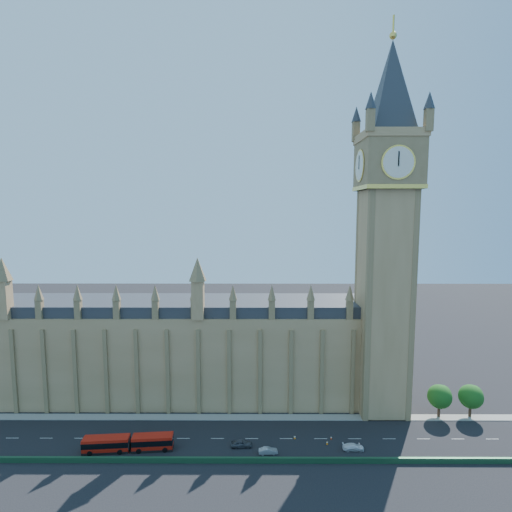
{
  "coord_description": "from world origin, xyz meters",
  "views": [
    {
      "loc": [
        5.28,
        -87.55,
        52.72
      ],
      "look_at": [
        4.94,
        10.0,
        41.73
      ],
      "focal_mm": 28.0,
      "sensor_mm": 36.0,
      "label": 1
    }
  ],
  "objects_px": {
    "red_bus": "(128,443)",
    "car_grey": "(242,443)",
    "car_silver": "(268,451)",
    "car_white": "(353,447)"
  },
  "relations": [
    {
      "from": "red_bus",
      "to": "car_grey",
      "type": "distance_m",
      "value": 25.05
    },
    {
      "from": "car_grey",
      "to": "car_silver",
      "type": "height_order",
      "value": "car_grey"
    },
    {
      "from": "red_bus",
      "to": "car_silver",
      "type": "bearing_deg",
      "value": -6.9
    },
    {
      "from": "car_silver",
      "to": "car_white",
      "type": "bearing_deg",
      "value": -90.83
    },
    {
      "from": "car_silver",
      "to": "red_bus",
      "type": "bearing_deg",
      "value": 82.52
    },
    {
      "from": "car_grey",
      "to": "red_bus",
      "type": "bearing_deg",
      "value": 90.38
    },
    {
      "from": "red_bus",
      "to": "car_grey",
      "type": "bearing_deg",
      "value": -1.53
    },
    {
      "from": "car_silver",
      "to": "car_white",
      "type": "relative_size",
      "value": 0.87
    },
    {
      "from": "car_grey",
      "to": "car_white",
      "type": "relative_size",
      "value": 0.99
    },
    {
      "from": "red_bus",
      "to": "car_grey",
      "type": "relative_size",
      "value": 4.2
    }
  ]
}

